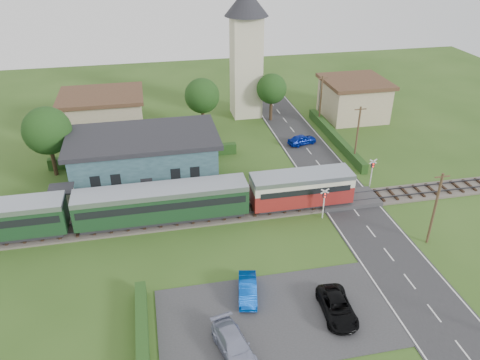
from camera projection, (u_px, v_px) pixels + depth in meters
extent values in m
plane|color=#2D4C19|center=(257.00, 223.00, 44.50)|extent=(120.00, 120.00, 0.00)
cube|color=#4C443D|center=(252.00, 211.00, 46.16)|extent=(76.00, 3.20, 0.20)
cube|color=#3F3F47|center=(254.00, 212.00, 45.39)|extent=(76.00, 0.08, 0.15)
cube|color=#3F3F47|center=(251.00, 205.00, 46.62)|extent=(76.00, 0.08, 0.15)
cube|color=#28282B|center=(355.00, 211.00, 46.25)|extent=(6.00, 70.00, 0.05)
cube|color=#333335|center=(276.00, 317.00, 33.96)|extent=(17.00, 9.00, 0.08)
cube|color=#333335|center=(347.00, 199.00, 47.87)|extent=(6.20, 3.40, 0.45)
cube|color=gray|center=(149.00, 204.00, 47.07)|extent=(30.00, 3.00, 0.45)
cube|color=beige|center=(63.00, 200.00, 44.96)|extent=(2.00, 2.00, 2.40)
cube|color=#232328|center=(61.00, 189.00, 44.33)|extent=(2.30, 2.30, 0.15)
cube|color=#2B4953|center=(145.00, 159.00, 50.96)|extent=(15.00, 8.00, 4.80)
cube|color=#232328|center=(142.00, 137.00, 49.67)|extent=(16.00, 9.00, 0.50)
cube|color=#232328|center=(147.00, 187.00, 48.23)|extent=(1.20, 0.12, 2.20)
cube|color=black|center=(95.00, 181.00, 46.71)|extent=(1.00, 0.12, 1.20)
cube|color=black|center=(116.00, 179.00, 47.06)|extent=(1.00, 0.12, 1.20)
cube|color=black|center=(175.00, 174.00, 48.12)|extent=(1.00, 0.12, 1.20)
cube|color=black|center=(195.00, 172.00, 48.48)|extent=(1.00, 0.12, 1.20)
cube|color=#232328|center=(300.00, 201.00, 46.79)|extent=(9.00, 2.20, 0.50)
cube|color=maroon|center=(301.00, 193.00, 46.30)|extent=(10.00, 2.80, 1.80)
cube|color=beige|center=(302.00, 182.00, 45.69)|extent=(10.00, 2.82, 0.90)
cube|color=black|center=(302.00, 185.00, 45.86)|extent=(9.00, 2.88, 0.60)
cube|color=#939CAA|center=(302.00, 176.00, 45.38)|extent=(10.00, 2.90, 0.45)
cube|color=#232328|center=(164.00, 217.00, 44.39)|extent=(15.20, 2.20, 0.50)
cube|color=#17381E|center=(162.00, 203.00, 43.66)|extent=(16.00, 2.80, 2.60)
cube|color=black|center=(162.00, 200.00, 43.46)|extent=(15.40, 2.86, 0.70)
cube|color=#939CAA|center=(161.00, 190.00, 42.97)|extent=(16.00, 2.90, 0.50)
cube|color=beige|center=(246.00, 68.00, 65.90)|extent=(4.00, 4.00, 14.00)
cone|color=#232328|center=(246.00, 2.00, 61.60)|extent=(6.00, 6.00, 3.60)
cube|color=tan|center=(104.00, 116.00, 61.99)|extent=(10.00, 8.00, 5.00)
cube|color=#472D1E|center=(101.00, 96.00, 60.65)|extent=(10.80, 8.80, 0.50)
cube|color=tan|center=(353.00, 100.00, 67.33)|extent=(8.00, 8.00, 5.00)
cube|color=#472D1E|center=(356.00, 82.00, 65.98)|extent=(8.80, 8.80, 0.50)
cube|color=#193814|center=(142.00, 332.00, 32.01)|extent=(0.80, 9.00, 1.20)
cube|color=#193814|center=(335.00, 138.00, 60.39)|extent=(0.80, 18.00, 1.20)
cube|color=#193814|center=(145.00, 156.00, 55.66)|extent=(22.00, 0.80, 1.30)
cylinder|color=#332316|center=(53.00, 158.00, 51.92)|extent=(0.44, 0.44, 4.12)
sphere|color=#143311|center=(47.00, 131.00, 50.29)|extent=(5.20, 5.20, 5.20)
cylinder|color=#332316|center=(203.00, 118.00, 62.86)|extent=(0.44, 0.44, 3.85)
sphere|color=#143311|center=(202.00, 96.00, 61.34)|extent=(4.60, 4.60, 4.60)
cylinder|color=#332316|center=(271.00, 108.00, 66.41)|extent=(0.44, 0.44, 3.58)
sphere|color=#143311|center=(272.00, 89.00, 64.99)|extent=(4.20, 4.20, 4.20)
cylinder|color=#473321|center=(435.00, 209.00, 40.17)|extent=(0.22, 0.22, 7.00)
cube|color=#473321|center=(442.00, 177.00, 38.61)|extent=(1.40, 0.10, 0.10)
cylinder|color=#473321|center=(357.00, 136.00, 53.85)|extent=(0.22, 0.22, 7.00)
cube|color=#473321|center=(361.00, 109.00, 52.28)|extent=(1.40, 0.10, 0.10)
cylinder|color=#473321|center=(321.00, 101.00, 64.10)|extent=(0.22, 0.22, 7.00)
cube|color=#473321|center=(323.00, 78.00, 62.54)|extent=(1.40, 0.10, 0.10)
cylinder|color=silver|center=(324.00, 205.00, 44.56)|extent=(0.12, 0.12, 3.00)
cube|color=#232328|center=(325.00, 195.00, 44.02)|extent=(0.35, 0.18, 0.55)
sphere|color=#FF190C|center=(325.00, 194.00, 43.84)|extent=(0.14, 0.14, 0.14)
sphere|color=#FF190C|center=(325.00, 197.00, 43.99)|extent=(0.14, 0.14, 0.14)
cube|color=silver|center=(325.00, 191.00, 43.82)|extent=(0.84, 0.05, 0.55)
cube|color=silver|center=(325.00, 191.00, 43.82)|extent=(0.84, 0.05, 0.55)
cylinder|color=silver|center=(371.00, 174.00, 49.93)|extent=(0.12, 0.12, 3.00)
cube|color=#232328|center=(373.00, 165.00, 49.39)|extent=(0.35, 0.18, 0.55)
sphere|color=#FF190C|center=(374.00, 164.00, 49.22)|extent=(0.14, 0.14, 0.14)
sphere|color=#FF190C|center=(373.00, 167.00, 49.36)|extent=(0.14, 0.14, 0.14)
cube|color=silver|center=(373.00, 161.00, 49.20)|extent=(0.84, 0.05, 0.55)
cube|color=silver|center=(373.00, 161.00, 49.20)|extent=(0.84, 0.05, 0.55)
cylinder|color=#3F3F47|center=(42.00, 135.00, 56.48)|extent=(0.14, 0.14, 5.00)
sphere|color=orange|center=(38.00, 115.00, 55.26)|extent=(0.30, 0.30, 0.30)
cylinder|color=#3F3F47|center=(320.00, 95.00, 69.18)|extent=(0.14, 0.14, 5.00)
sphere|color=orange|center=(321.00, 79.00, 67.96)|extent=(0.30, 0.30, 0.30)
imported|color=#051D98|center=(302.00, 140.00, 59.68)|extent=(4.02, 2.45, 1.28)
imported|color=#0239A4|center=(248.00, 289.00, 35.49)|extent=(2.07, 4.08, 1.28)
imported|color=#9499B5|center=(234.00, 345.00, 30.84)|extent=(2.85, 4.95, 1.35)
imported|color=black|center=(337.00, 307.00, 33.85)|extent=(2.48, 4.78, 1.29)
imported|color=gray|center=(209.00, 189.00, 47.60)|extent=(0.70, 0.53, 1.72)
imported|color=gray|center=(71.00, 201.00, 45.52)|extent=(0.90, 1.02, 1.74)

